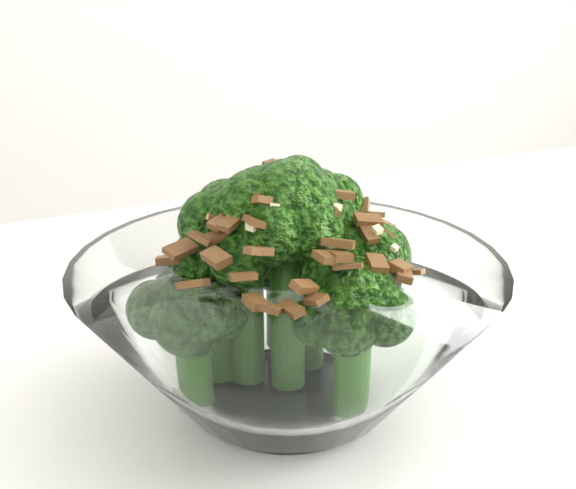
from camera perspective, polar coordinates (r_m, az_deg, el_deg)
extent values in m
cube|color=white|center=(0.50, 11.61, -11.67)|extent=(1.36, 1.06, 0.04)
cylinder|color=white|center=(0.46, 0.00, -10.86)|extent=(0.09, 0.09, 0.01)
cylinder|color=#2B5E18|center=(0.41, 4.57, -8.94)|extent=(0.02, 0.02, 0.05)
sphere|color=#296012|center=(0.40, 4.74, -4.10)|extent=(0.05, 0.05, 0.05)
cylinder|color=#2B5E18|center=(0.43, -6.69, -8.91)|extent=(0.02, 0.02, 0.04)
sphere|color=#296012|center=(0.41, -6.88, -5.09)|extent=(0.04, 0.04, 0.04)
cylinder|color=#2B5E18|center=(0.44, -2.94, -5.17)|extent=(0.02, 0.02, 0.08)
sphere|color=#296012|center=(0.42, -3.07, 1.23)|extent=(0.05, 0.05, 0.05)
cylinder|color=#2B5E18|center=(0.43, 0.00, -4.92)|extent=(0.02, 0.02, 0.09)
sphere|color=#296012|center=(0.41, 0.00, 2.37)|extent=(0.05, 0.05, 0.05)
cylinder|color=#2B5E18|center=(0.48, -0.46, -4.73)|extent=(0.02, 0.02, 0.05)
sphere|color=#296012|center=(0.47, -0.47, -1.07)|extent=(0.04, 0.04, 0.04)
cylinder|color=#2B5E18|center=(0.45, 1.44, -4.03)|extent=(0.02, 0.02, 0.08)
sphere|color=#296012|center=(0.43, 1.50, 2.33)|extent=(0.05, 0.05, 0.05)
cylinder|color=#2B5E18|center=(0.44, 4.64, -6.13)|extent=(0.02, 0.02, 0.06)
sphere|color=#296012|center=(0.43, 4.80, -1.17)|extent=(0.05, 0.05, 0.05)
cylinder|color=#2B5E18|center=(0.45, -5.01, -6.23)|extent=(0.02, 0.02, 0.06)
sphere|color=#296012|center=(0.43, -5.18, -1.42)|extent=(0.05, 0.05, 0.05)
cylinder|color=#2B5E18|center=(0.48, 4.82, -5.21)|extent=(0.02, 0.02, 0.04)
sphere|color=#296012|center=(0.46, 4.94, -1.65)|extent=(0.04, 0.04, 0.04)
cube|color=brown|center=(0.39, 6.35, -1.33)|extent=(0.01, 0.01, 0.01)
cube|color=brown|center=(0.40, -7.65, -0.32)|extent=(0.02, 0.02, 0.01)
cube|color=brown|center=(0.38, -2.44, 1.68)|extent=(0.01, 0.02, 0.01)
cube|color=brown|center=(0.37, -3.21, -2.28)|extent=(0.01, 0.01, 0.01)
cube|color=brown|center=(0.45, 6.67, 1.56)|extent=(0.02, 0.02, 0.01)
cube|color=brown|center=(0.42, 0.04, 4.96)|extent=(0.02, 0.02, 0.01)
cube|color=brown|center=(0.39, 8.23, -2.20)|extent=(0.01, 0.02, 0.01)
cube|color=brown|center=(0.38, -6.77, -2.81)|extent=(0.02, 0.01, 0.01)
cube|color=brown|center=(0.39, -1.83, 2.50)|extent=(0.01, 0.01, 0.01)
cube|color=brown|center=(0.45, 4.87, 2.20)|extent=(0.02, 0.01, 0.01)
cube|color=brown|center=(0.40, -4.82, 1.75)|extent=(0.02, 0.01, 0.01)
cube|color=brown|center=(0.42, 1.53, 4.44)|extent=(0.02, 0.02, 0.01)
cube|color=brown|center=(0.44, 6.05, 2.13)|extent=(0.01, 0.02, 0.01)
cube|color=brown|center=(0.39, -4.70, 1.69)|extent=(0.02, 0.02, 0.01)
cube|color=brown|center=(0.38, 3.58, 0.10)|extent=(0.02, 0.01, 0.01)
cube|color=brown|center=(0.45, 2.92, 3.62)|extent=(0.01, 0.01, 0.01)
cube|color=brown|center=(0.42, -0.72, 5.45)|extent=(0.02, 0.02, 0.01)
cube|color=brown|center=(0.45, -5.02, 1.91)|extent=(0.01, 0.02, 0.01)
cube|color=brown|center=(0.36, -2.31, -4.13)|extent=(0.01, 0.02, 0.01)
cube|color=brown|center=(0.41, 5.72, 1.75)|extent=(0.01, 0.01, 0.01)
cube|color=brown|center=(0.39, -4.16, 1.54)|extent=(0.01, 0.01, 0.01)
cube|color=brown|center=(0.44, -2.70, 3.58)|extent=(0.02, 0.02, 0.01)
cube|color=brown|center=(0.36, 0.22, -4.60)|extent=(0.01, 0.02, 0.01)
cube|color=brown|center=(0.37, 2.62, -0.91)|extent=(0.01, 0.01, 0.01)
cube|color=brown|center=(0.37, -2.09, -0.46)|extent=(0.01, 0.01, 0.01)
cube|color=brown|center=(0.43, -5.02, 2.91)|extent=(0.01, 0.02, 0.00)
cube|color=brown|center=(0.41, 3.67, 3.59)|extent=(0.02, 0.01, 0.01)
cube|color=brown|center=(0.39, 2.84, 2.36)|extent=(0.01, 0.02, 0.01)
cube|color=brown|center=(0.38, -5.12, -0.94)|extent=(0.01, 0.02, 0.01)
cube|color=brown|center=(0.40, 7.98, -1.62)|extent=(0.02, 0.02, 0.01)
cube|color=brown|center=(0.41, 8.73, -1.93)|extent=(0.01, 0.01, 0.01)
cube|color=brown|center=(0.39, -5.14, 0.55)|extent=(0.01, 0.01, 0.01)
cube|color=brown|center=(0.41, 6.59, 0.20)|extent=(0.02, 0.01, 0.01)
cube|color=brown|center=(0.36, 2.01, -3.92)|extent=(0.01, 0.02, 0.01)
cube|color=brown|center=(0.40, -2.62, 3.75)|extent=(0.01, 0.02, 0.01)
cube|color=brown|center=(0.39, -2.14, 3.67)|extent=(0.01, 0.01, 0.00)
cube|color=brown|center=(0.43, -2.33, 4.08)|extent=(0.02, 0.02, 0.01)
cube|color=brown|center=(0.38, 3.66, -0.81)|extent=(0.01, 0.02, 0.01)
cube|color=brown|center=(0.43, 5.25, 2.66)|extent=(0.01, 0.02, 0.01)
cube|color=brown|center=(0.47, -0.20, 2.85)|extent=(0.02, 0.01, 0.01)
cube|color=brown|center=(0.41, -8.51, -1.10)|extent=(0.01, 0.01, 0.01)
cube|color=brown|center=(0.37, 4.28, -1.56)|extent=(0.02, 0.01, 0.01)
cube|color=brown|center=(0.40, -0.30, 5.27)|extent=(0.02, 0.02, 0.01)
cube|color=brown|center=(0.43, 2.67, 4.08)|extent=(0.01, 0.01, 0.01)
cube|color=brown|center=(0.46, 2.99, 2.63)|extent=(0.02, 0.01, 0.01)
cube|color=brown|center=(0.39, -2.16, 3.12)|extent=(0.01, 0.02, 0.01)
cube|color=brown|center=(0.36, 1.16, -3.01)|extent=(0.02, 0.01, 0.01)
cube|color=brown|center=(0.46, 2.65, 2.52)|extent=(0.02, 0.01, 0.00)
cube|color=brown|center=(0.40, 5.70, 0.89)|extent=(0.01, 0.02, 0.01)
cube|color=brown|center=(0.44, -5.64, 1.50)|extent=(0.01, 0.01, 0.01)
cube|color=brown|center=(0.39, -6.15, 0.44)|extent=(0.01, 0.01, 0.01)
cube|color=brown|center=(0.36, -1.68, -4.43)|extent=(0.02, 0.01, 0.01)
cube|color=brown|center=(0.40, 1.12, 4.91)|extent=(0.01, 0.01, 0.01)
cube|color=brown|center=(0.40, -0.90, 4.80)|extent=(0.02, 0.01, 0.01)
cube|color=beige|center=(0.43, -4.65, 3.13)|extent=(0.01, 0.01, 0.00)
cube|color=beige|center=(0.41, -4.08, 3.28)|extent=(0.00, 0.00, 0.00)
cube|color=beige|center=(0.46, -3.96, 2.13)|extent=(0.01, 0.01, 0.01)
cube|color=beige|center=(0.42, 0.60, 4.80)|extent=(0.00, 0.01, 0.00)
cube|color=beige|center=(0.45, -1.21, 4.01)|extent=(0.01, 0.01, 0.01)
cube|color=beige|center=(0.40, -5.51, 1.89)|extent=(0.00, 0.01, 0.01)
cube|color=beige|center=(0.40, 6.37, 1.04)|extent=(0.01, 0.01, 0.01)
cube|color=beige|center=(0.42, 5.59, 1.85)|extent=(0.01, 0.01, 0.01)
cube|color=beige|center=(0.43, 1.97, 4.00)|extent=(0.01, 0.01, 0.01)
cube|color=beige|center=(0.44, -4.20, 2.75)|extent=(0.01, 0.01, 0.00)
cube|color=beige|center=(0.43, 6.03, 1.77)|extent=(0.01, 0.01, 0.00)
cube|color=beige|center=(0.39, -1.21, 2.34)|extent=(0.01, 0.01, 0.00)
cube|color=beige|center=(0.41, 6.39, 1.59)|extent=(0.01, 0.01, 0.01)
cube|color=beige|center=(0.44, -5.39, 1.99)|extent=(0.01, 0.01, 0.01)
cube|color=beige|center=(0.47, 1.00, 2.86)|extent=(0.01, 0.01, 0.00)
cube|color=beige|center=(0.38, -2.52, 1.31)|extent=(0.01, 0.01, 0.00)
cube|color=beige|center=(0.44, -4.84, 2.85)|extent=(0.00, 0.00, 0.00)
cube|color=beige|center=(0.38, -0.93, 2.67)|extent=(0.01, 0.01, 0.01)
cube|color=beige|center=(0.40, 7.59, -0.24)|extent=(0.01, 0.01, 0.00)
cube|color=beige|center=(0.40, 3.40, 2.69)|extent=(0.01, 0.01, 0.01)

